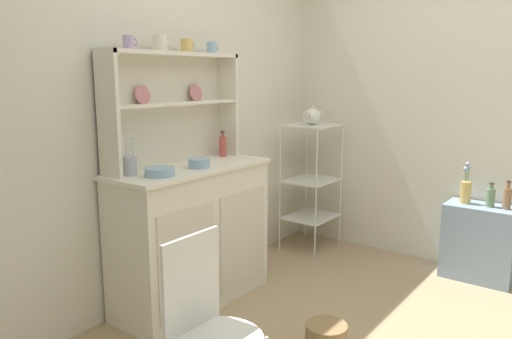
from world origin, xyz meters
name	(u,v)px	position (x,y,z in m)	size (l,w,h in m)	color
wall_back	(169,108)	(0.00, 1.62, 1.25)	(3.84, 0.05, 2.50)	silver
wall_right	(493,105)	(1.62, 0.00, 1.25)	(0.05, 3.84, 2.50)	silver
hutch_cabinet	(192,234)	(-0.07, 1.37, 0.46)	(1.10, 0.45, 0.90)	silver
hutch_shelf_unit	(170,100)	(-0.07, 1.53, 1.31)	(1.03, 0.18, 0.70)	silver
bakers_rack	(311,173)	(1.28, 1.29, 0.65)	(0.44, 0.36, 1.06)	silver
side_shelf_blue	(479,242)	(1.44, -0.03, 0.27)	(0.28, 0.48, 0.55)	#849EBC
wire_chair	(207,320)	(-0.93, 0.45, 0.52)	(0.36, 0.36, 0.85)	white
floor_basket	(326,337)	(-0.07, 0.38, 0.07)	(0.23, 0.23, 0.15)	#93754C
cup_lilac_0	(129,42)	(-0.41, 1.49, 1.64)	(0.08, 0.06, 0.08)	#B79ECC
cup_cream_1	(160,43)	(-0.18, 1.49, 1.65)	(0.10, 0.08, 0.09)	silver
cup_gold_2	(187,46)	(0.04, 1.49, 1.65)	(0.09, 0.07, 0.08)	#DBB760
cup_sky_3	(212,48)	(0.28, 1.49, 1.64)	(0.08, 0.06, 0.08)	#8EB2D1
bowl_mixing_large	(160,172)	(-0.39, 1.29, 0.93)	(0.17, 0.17, 0.05)	#8EB2D1
bowl_floral_medium	(199,163)	(-0.07, 1.29, 0.93)	(0.14, 0.14, 0.06)	#8EB2D1
jam_bottle	(223,146)	(0.34, 1.45, 0.98)	(0.05, 0.05, 0.18)	#B74C47
utensil_jar	(130,165)	(-0.48, 1.45, 0.96)	(0.08, 0.08, 0.25)	#B2B7C6
porcelain_teapot	(312,116)	(1.27, 1.29, 1.13)	(0.23, 0.14, 0.16)	white
flower_vase	(466,190)	(1.44, 0.09, 0.65)	(0.08, 0.08, 0.30)	#DBB760
oil_bottle	(491,197)	(1.44, -0.07, 0.62)	(0.06, 0.06, 0.17)	#6B8C60
vinegar_bottle	(507,198)	(1.44, -0.18, 0.63)	(0.06, 0.06, 0.20)	#99704C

